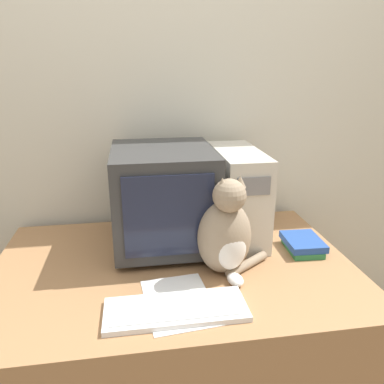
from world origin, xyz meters
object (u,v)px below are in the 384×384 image
object	(u,v)px
crt_monitor	(164,197)
book_stack	(303,244)
keyboard	(176,309)
cat	(226,233)
pen	(140,302)
computer_tower	(237,194)

from	to	relation	value
crt_monitor	book_stack	world-z (taller)	crt_monitor
keyboard	book_stack	world-z (taller)	book_stack
cat	pen	xyz separation A→B (m)	(-0.32, -0.15, -0.15)
computer_tower	keyboard	size ratio (longest dim) A/B	0.98
book_stack	pen	distance (m)	0.72
book_stack	pen	bearing A→B (deg)	-158.72
crt_monitor	book_stack	bearing A→B (deg)	-14.50
computer_tower	book_stack	size ratio (longest dim) A/B	2.33
crt_monitor	computer_tower	bearing A→B (deg)	6.46
crt_monitor	keyboard	size ratio (longest dim) A/B	1.04
book_stack	cat	bearing A→B (deg)	-161.86
crt_monitor	cat	size ratio (longest dim) A/B	1.23
crt_monitor	cat	xyz separation A→B (m)	(0.20, -0.26, -0.06)
cat	book_stack	distance (m)	0.40
crt_monitor	book_stack	size ratio (longest dim) A/B	2.46
computer_tower	keyboard	distance (m)	0.63
crt_monitor	keyboard	xyz separation A→B (m)	(-0.01, -0.47, -0.20)
keyboard	pen	bearing A→B (deg)	150.22
keyboard	crt_monitor	bearing A→B (deg)	89.13
cat	pen	size ratio (longest dim) A/B	2.71
computer_tower	cat	world-z (taller)	computer_tower
keyboard	pen	distance (m)	0.13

